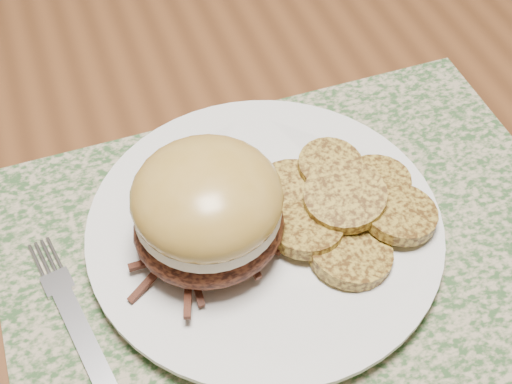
% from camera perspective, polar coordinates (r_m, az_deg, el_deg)
% --- Properties ---
extents(ground, '(3.50, 3.50, 0.00)m').
position_cam_1_polar(ground, '(1.34, -0.76, -14.37)').
color(ground, brown).
rests_on(ground, ground).
extents(dining_table, '(1.50, 0.90, 0.75)m').
position_cam_1_polar(dining_table, '(0.78, -1.27, 7.02)').
color(dining_table, brown).
rests_on(dining_table, ground).
extents(placemat, '(0.45, 0.33, 0.00)m').
position_cam_1_polar(placemat, '(0.56, 3.35, -4.83)').
color(placemat, '#2F5029').
rests_on(placemat, dining_table).
extents(dinner_plate, '(0.26, 0.26, 0.02)m').
position_cam_1_polar(dinner_plate, '(0.56, 0.70, -2.97)').
color(dinner_plate, silver).
rests_on(dinner_plate, placemat).
extents(pork_sandwich, '(0.13, 0.13, 0.09)m').
position_cam_1_polar(pork_sandwich, '(0.51, -3.88, -1.39)').
color(pork_sandwich, black).
rests_on(pork_sandwich, dinner_plate).
extents(roasted_potatoes, '(0.15, 0.15, 0.03)m').
position_cam_1_polar(roasted_potatoes, '(0.55, 6.98, -1.09)').
color(roasted_potatoes, '#A38530').
rests_on(roasted_potatoes, dinner_plate).
extents(fork, '(0.05, 0.18, 0.00)m').
position_cam_1_polar(fork, '(0.53, -13.92, -10.67)').
color(fork, silver).
rests_on(fork, placemat).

